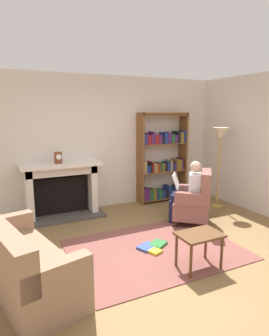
{
  "coord_description": "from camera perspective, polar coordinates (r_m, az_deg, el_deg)",
  "views": [
    {
      "loc": [
        -1.97,
        -3.1,
        1.98
      ],
      "look_at": [
        0.1,
        1.2,
        1.05
      ],
      "focal_mm": 30.94,
      "sensor_mm": 36.0,
      "label": 1
    }
  ],
  "objects": [
    {
      "name": "back_wall",
      "position": [
        6.02,
        -6.48,
        4.95
      ],
      "size": [
        5.6,
        0.1,
        2.7
      ],
      "primitive_type": "cube",
      "color": "silver",
      "rests_on": "ground"
    },
    {
      "name": "side_wall_right",
      "position": [
        6.38,
        20.97,
        4.63
      ],
      "size": [
        0.1,
        5.2,
        2.7
      ],
      "primitive_type": "cube",
      "color": "silver",
      "rests_on": "ground"
    },
    {
      "name": "bookshelf",
      "position": [
        6.45,
        5.55,
        1.55
      ],
      "size": [
        1.13,
        0.32,
        1.96
      ],
      "color": "brown",
      "rests_on": "ground"
    },
    {
      "name": "floor_lamp",
      "position": [
        6.14,
        16.53,
        5.29
      ],
      "size": [
        0.32,
        0.32,
        1.67
      ],
      "color": "#B7933F",
      "rests_on": "ground"
    },
    {
      "name": "mantel_clock",
      "position": [
        5.46,
        -14.8,
        1.98
      ],
      "size": [
        0.14,
        0.14,
        0.21
      ],
      "color": "brown",
      "rests_on": "fireplace"
    },
    {
      "name": "scattered_books",
      "position": [
        4.41,
        3.63,
        -15.21
      ],
      "size": [
        0.51,
        0.43,
        0.04
      ],
      "color": "#267233",
      "rests_on": "area_rug"
    },
    {
      "name": "side_table",
      "position": [
        3.85,
        12.66,
        -13.52
      ],
      "size": [
        0.56,
        0.39,
        0.47
      ],
      "color": "brown",
      "rests_on": "ground"
    },
    {
      "name": "area_rug",
      "position": [
        4.4,
        4.07,
        -15.67
      ],
      "size": [
        2.4,
        1.8,
        0.01
      ],
      "primitive_type": "cube",
      "color": "brown",
      "rests_on": "ground"
    },
    {
      "name": "ground",
      "position": [
        4.18,
        6.21,
        -17.36
      ],
      "size": [
        14.0,
        14.0,
        0.0
      ],
      "primitive_type": "plane",
      "color": "olive"
    },
    {
      "name": "armchair_reading",
      "position": [
        5.28,
        11.85,
        -6.34
      ],
      "size": [
        0.89,
        0.89,
        0.97
      ],
      "rotation": [
        0.0,
        0.0,
        4.02
      ],
      "color": "#331E14",
      "rests_on": "ground"
    },
    {
      "name": "seated_reader",
      "position": [
        5.23,
        10.65,
        -4.22
      ],
      "size": [
        0.59,
        0.57,
        1.14
      ],
      "rotation": [
        0.0,
        0.0,
        4.02
      ],
      "color": "silver",
      "rests_on": "ground"
    },
    {
      "name": "sofa_floral",
      "position": [
        3.62,
        -21.29,
        -17.11
      ],
      "size": [
        1.11,
        1.82,
        0.85
      ],
      "rotation": [
        0.0,
        0.0,
        1.82
      ],
      "color": "#937257",
      "rests_on": "ground"
    },
    {
      "name": "fireplace",
      "position": [
        5.68,
        -14.22,
        -3.77
      ],
      "size": [
        1.5,
        0.64,
        1.05
      ],
      "color": "#4C4742",
      "rests_on": "ground"
    }
  ]
}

